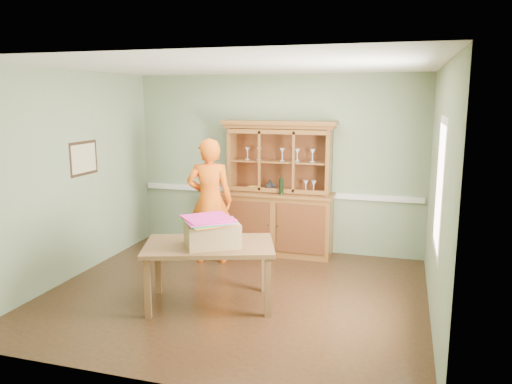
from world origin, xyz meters
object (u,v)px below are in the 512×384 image
(dining_table, at_px, (209,251))
(person, at_px, (210,201))
(cardboard_box, at_px, (212,234))
(china_hutch, at_px, (278,207))

(dining_table, xyz_separation_m, person, (-0.56, 1.44, 0.26))
(dining_table, distance_m, cardboard_box, 0.23)
(china_hutch, height_order, dining_table, china_hutch)
(cardboard_box, bearing_deg, china_hutch, 84.49)
(china_hutch, height_order, cardboard_box, china_hutch)
(cardboard_box, distance_m, person, 1.61)
(china_hutch, xyz_separation_m, person, (-0.83, -0.69, 0.19))
(china_hutch, distance_m, person, 1.10)
(dining_table, height_order, person, person)
(china_hutch, relative_size, person, 1.12)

